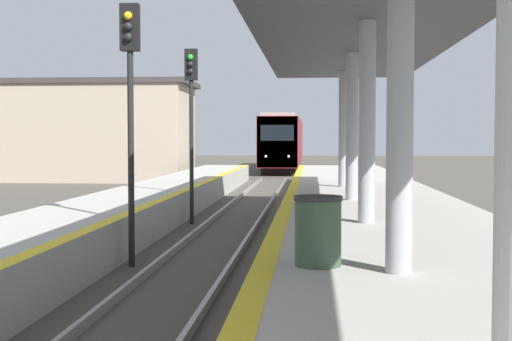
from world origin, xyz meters
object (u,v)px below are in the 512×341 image
(signal_mid, at_px, (130,86))
(signal_far, at_px, (191,103))
(train, at_px, (284,143))
(trash_bin, at_px, (318,231))

(signal_mid, distance_m, signal_far, 6.92)
(train, bearing_deg, signal_far, -91.95)
(signal_far, bearing_deg, trash_bin, -72.86)
(trash_bin, bearing_deg, train, 92.79)
(train, height_order, signal_far, signal_far)
(signal_far, bearing_deg, train, 88.05)
(signal_mid, xyz_separation_m, signal_far, (0.01, 6.92, 0.00))
(train, xyz_separation_m, signal_far, (-1.24, -36.28, 1.38))
(train, relative_size, signal_far, 4.19)
(signal_mid, height_order, trash_bin, signal_mid)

